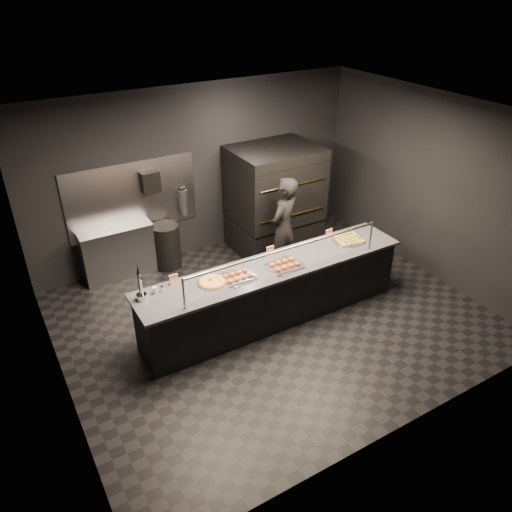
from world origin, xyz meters
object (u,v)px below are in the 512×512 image
(square_pizza, at_px, (349,239))
(trash_bin, at_px, (167,246))
(prep_shelf, at_px, (119,253))
(towel_dispenser, at_px, (150,182))
(fire_extinguisher, at_px, (183,202))
(service_counter, at_px, (273,292))
(pizza_oven, at_px, (274,199))
(beer_tap, at_px, (141,290))
(round_pizza, at_px, (212,282))
(worker, at_px, (283,229))
(slider_tray_b, at_px, (285,265))
(slider_tray_a, at_px, (238,276))

(square_pizza, xyz_separation_m, trash_bin, (-2.19, 2.16, -0.54))
(prep_shelf, relative_size, square_pizza, 2.34)
(towel_dispenser, relative_size, fire_extinguisher, 0.69)
(prep_shelf, xyz_separation_m, towel_dispenser, (0.70, 0.07, 1.10))
(prep_shelf, bearing_deg, trash_bin, -7.06)
(service_counter, xyz_separation_m, pizza_oven, (1.20, 1.90, 0.50))
(fire_extinguisher, distance_m, beer_tap, 2.72)
(fire_extinguisher, relative_size, square_pizza, 0.99)
(pizza_oven, bearing_deg, service_counter, -122.27)
(trash_bin, bearing_deg, round_pizza, -94.13)
(service_counter, distance_m, pizza_oven, 2.30)
(beer_tap, relative_size, square_pizza, 1.01)
(square_pizza, height_order, worker, worker)
(pizza_oven, relative_size, fire_extinguisher, 3.78)
(service_counter, xyz_separation_m, slider_tray_b, (0.11, -0.10, 0.48))
(towel_dispenser, bearing_deg, slider_tray_a, -82.92)
(towel_dispenser, height_order, square_pizza, towel_dispenser)
(beer_tap, bearing_deg, square_pizza, -1.77)
(beer_tap, bearing_deg, service_counter, -4.80)
(towel_dispenser, bearing_deg, trash_bin, -57.83)
(pizza_oven, bearing_deg, worker, -113.74)
(round_pizza, relative_size, slider_tray_b, 0.76)
(round_pizza, relative_size, slider_tray_a, 0.80)
(pizza_oven, relative_size, slider_tray_b, 3.47)
(pizza_oven, xyz_separation_m, round_pizza, (-2.15, -1.85, -0.03))
(trash_bin, relative_size, worker, 0.45)
(round_pizza, distance_m, slider_tray_b, 1.07)
(towel_dispenser, relative_size, round_pizza, 0.84)
(fire_extinguisher, relative_size, beer_tap, 0.98)
(pizza_oven, distance_m, fire_extinguisher, 1.63)
(round_pizza, bearing_deg, service_counter, -2.94)
(pizza_oven, relative_size, square_pizza, 3.73)
(slider_tray_b, distance_m, trash_bin, 2.55)
(worker, bearing_deg, slider_tray_b, 28.66)
(service_counter, xyz_separation_m, prep_shelf, (-1.60, 2.32, -0.01))
(slider_tray_b, bearing_deg, fire_extinguisher, 100.51)
(slider_tray_b, bearing_deg, square_pizza, 6.89)
(slider_tray_a, xyz_separation_m, slider_tray_b, (0.71, -0.08, 0.00))
(pizza_oven, height_order, worker, pizza_oven)
(service_counter, bearing_deg, towel_dispenser, 110.63)
(fire_extinguisher, bearing_deg, prep_shelf, -176.34)
(towel_dispenser, bearing_deg, square_pizza, -45.42)
(round_pizza, height_order, square_pizza, square_pizza)
(square_pizza, relative_size, worker, 0.29)
(trash_bin, bearing_deg, service_counter, -70.35)
(beer_tap, height_order, trash_bin, beer_tap)
(service_counter, bearing_deg, trash_bin, 109.65)
(trash_bin, xyz_separation_m, worker, (1.58, -1.26, 0.48))
(towel_dispenser, bearing_deg, prep_shelf, -174.29)
(worker, bearing_deg, service_counter, 21.78)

